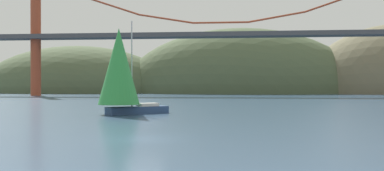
# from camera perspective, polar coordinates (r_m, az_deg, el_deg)

# --- Properties ---
(ground_plane) EXTENTS (360.00, 360.00, 0.00)m
(ground_plane) POSITION_cam_1_polar(r_m,az_deg,el_deg) (28.68, -6.12, -6.64)
(ground_plane) COLOR #2D4760
(headland_center) EXTENTS (84.63, 44.00, 45.69)m
(headland_center) POSITION_cam_1_polar(r_m,az_deg,el_deg) (162.83, 6.02, -0.93)
(headland_center) COLOR #4C5B3D
(headland_center) RESTS_ON ground_plane
(headland_left) EXTENTS (73.17, 44.00, 34.24)m
(headland_left) POSITION_cam_1_polar(r_m,az_deg,el_deg) (173.95, -14.16, -0.86)
(headland_left) COLOR #4C5B3D
(headland_left) RESTS_ON ground_plane
(suspension_bridge) EXTENTS (139.35, 6.00, 34.69)m
(suspension_bridge) POSITION_cam_1_polar(r_m,az_deg,el_deg) (123.67, 3.55, 6.48)
(suspension_bridge) COLOR #A34228
(suspension_bridge) RESTS_ON ground_plane
(sailboat_green_sail) EXTENTS (8.23, 7.76, 10.41)m
(sailboat_green_sail) POSITION_cam_1_polar(r_m,az_deg,el_deg) (51.05, -8.90, 2.02)
(sailboat_green_sail) COLOR navy
(sailboat_green_sail) RESTS_ON ground_plane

